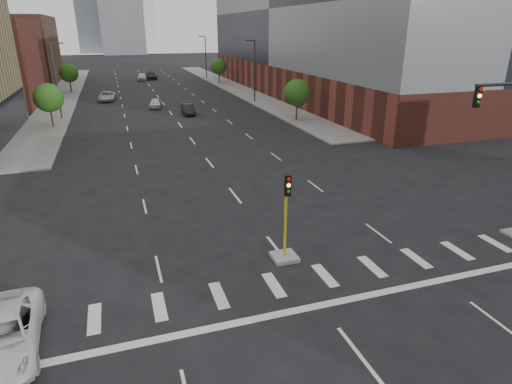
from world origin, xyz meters
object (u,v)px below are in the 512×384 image
car_near_left (155,103)px  parked_minivan (2,336)px  car_far_left (107,96)px  car_distant (142,77)px  car_mid_right (188,109)px  car_deep_right (151,75)px  median_traffic_signal (285,241)px

car_near_left → parked_minivan: size_ratio=0.75×
car_far_left → car_near_left: bearing=-48.5°
car_distant → parked_minivan: bearing=-94.1°
car_near_left → car_mid_right: size_ratio=0.97×
car_deep_right → car_mid_right: bearing=-90.4°
car_far_left → car_distant: size_ratio=1.07×
car_near_left → car_far_left: (-6.53, 8.96, 0.04)m
car_distant → car_far_left: bearing=-101.8°
median_traffic_signal → parked_minivan: median_traffic_signal is taller
car_distant → car_deep_right: bearing=49.4°
car_mid_right → car_deep_right: car_deep_right is taller
median_traffic_signal → car_deep_right: (1.50, 84.14, -0.18)m
car_deep_right → parked_minivan: (-13.20, -87.10, -0.07)m
car_near_left → car_mid_right: 7.35m
car_far_left → parked_minivan: 57.71m
car_near_left → car_deep_right: bearing=94.9°
median_traffic_signal → car_far_left: bearing=98.4°
car_deep_right → parked_minivan: size_ratio=1.05×
parked_minivan → car_deep_right: bearing=78.0°
median_traffic_signal → car_far_left: 55.22m
car_deep_right → median_traffic_signal: bearing=-92.2°
car_distant → car_near_left: bearing=-88.0°
car_near_left → car_deep_right: car_deep_right is taller
car_near_left → car_mid_right: bearing=-51.7°
median_traffic_signal → car_distant: bearing=90.4°
car_deep_right → car_distant: car_distant is taller
median_traffic_signal → car_mid_right: median_traffic_signal is taller
car_mid_right → car_distant: (-2.67, 42.70, 0.14)m
car_near_left → car_far_left: size_ratio=0.77×
parked_minivan → median_traffic_signal: bearing=10.8°
car_distant → car_mid_right: bearing=-83.1°
car_deep_right → parked_minivan: 88.10m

